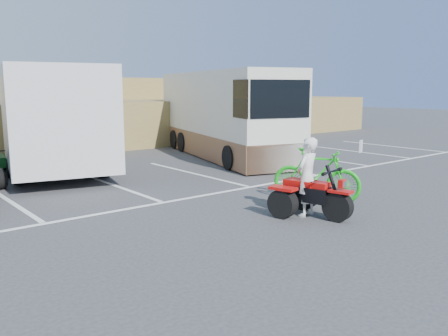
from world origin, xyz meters
TOP-DOWN VIEW (x-y plane):
  - ground at (0.00, 0.00)m, footprint 100.00×100.00m
  - parking_stripes at (0.87, 4.07)m, footprint 28.00×5.16m
  - grass_embankment at (0.00, 15.48)m, footprint 40.00×8.50m
  - red_trike_atv at (1.73, -0.55)m, footprint 1.50×1.79m
  - rider at (1.70, -0.40)m, footprint 0.66×0.51m
  - green_dirt_bike at (2.87, 0.32)m, footprint 1.43×2.09m
  - cargo_trailer at (-0.42, 8.12)m, footprint 4.23×7.30m
  - rv_motorhome at (5.85, 7.44)m, footprint 4.55×9.00m

SIDE VIEW (x-z plane):
  - ground at x=0.00m, z-range 0.00..0.00m
  - red_trike_atv at x=1.73m, z-range -0.51..0.51m
  - parking_stripes at x=0.87m, z-range 0.00..0.01m
  - green_dirt_bike at x=2.87m, z-range 0.00..1.23m
  - rider at x=1.70m, z-range 0.00..1.62m
  - rv_motorhome at x=5.85m, z-range -0.21..2.94m
  - grass_embankment at x=0.00m, z-range -0.13..2.97m
  - cargo_trailer at x=-0.42m, z-range 0.13..3.33m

